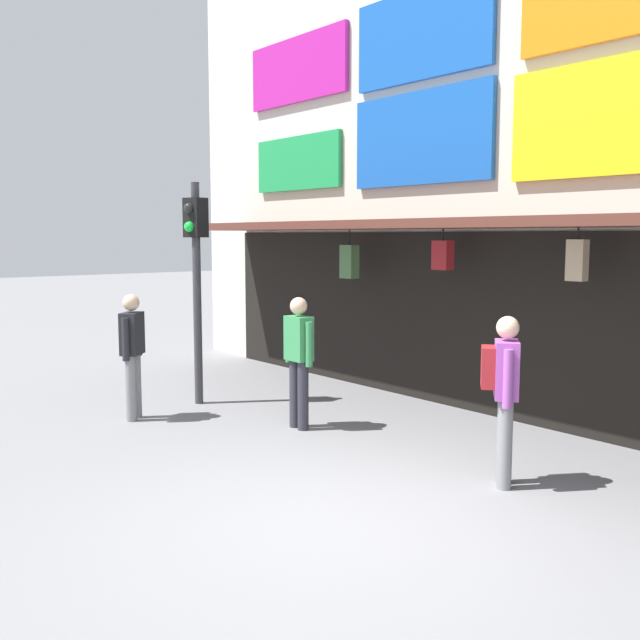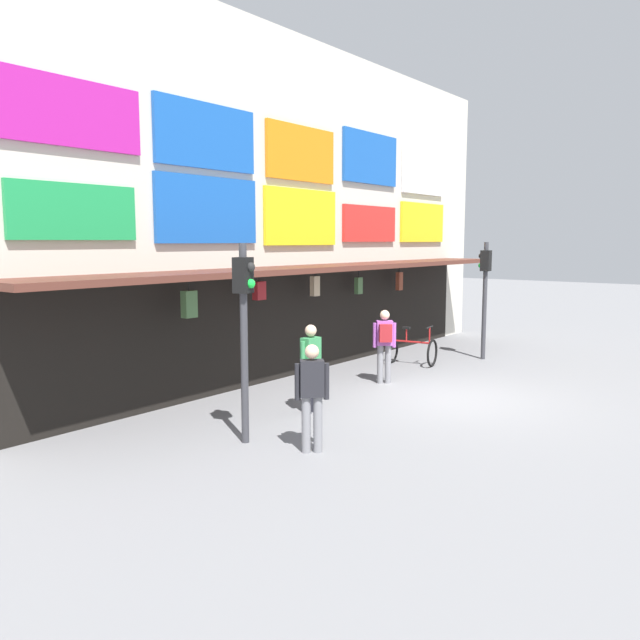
# 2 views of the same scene
# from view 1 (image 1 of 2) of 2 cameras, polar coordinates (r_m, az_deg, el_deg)

# --- Properties ---
(ground_plane) EXTENTS (80.00, 80.00, 0.00)m
(ground_plane) POSITION_cam_1_polar(r_m,az_deg,el_deg) (6.60, 2.03, -15.20)
(ground_plane) COLOR slate
(shopfront) EXTENTS (18.00, 2.60, 8.00)m
(shopfront) POSITION_cam_1_polar(r_m,az_deg,el_deg) (9.87, 23.38, 14.88)
(shopfront) COLOR beige
(shopfront) RESTS_ON ground
(traffic_light_near) EXTENTS (0.34, 0.35, 3.20)m
(traffic_light_near) POSITION_cam_1_polar(r_m,az_deg,el_deg) (10.72, -9.60, 4.83)
(traffic_light_near) COLOR #38383D
(traffic_light_near) RESTS_ON ground
(pedestrian_in_blue) EXTENTS (0.41, 0.41, 1.68)m
(pedestrian_in_blue) POSITION_cam_1_polar(r_m,az_deg,el_deg) (10.06, -14.34, -2.21)
(pedestrian_in_blue) COLOR gray
(pedestrian_in_blue) RESTS_ON ground
(pedestrian_in_green) EXTENTS (0.53, 0.23, 1.68)m
(pedestrian_in_green) POSITION_cam_1_polar(r_m,az_deg,el_deg) (9.29, -1.65, -2.73)
(pedestrian_in_green) COLOR #2D2D38
(pedestrian_in_green) RESTS_ON ground
(pedestrian_in_yellow) EXTENTS (0.47, 0.47, 1.68)m
(pedestrian_in_yellow) POSITION_cam_1_polar(r_m,az_deg,el_deg) (7.37, 14.03, -5.09)
(pedestrian_in_yellow) COLOR gray
(pedestrian_in_yellow) RESTS_ON ground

